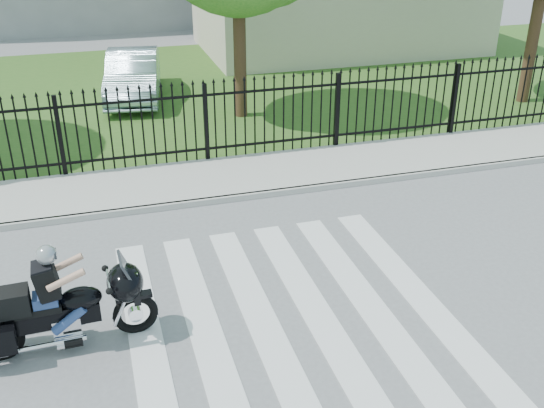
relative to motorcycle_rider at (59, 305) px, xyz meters
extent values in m
plane|color=slate|center=(3.02, -0.37, -0.64)|extent=(120.00, 120.00, 0.00)
cube|color=#ADAAA3|center=(3.02, 4.63, -0.58)|extent=(40.00, 2.00, 0.12)
cube|color=#ADAAA3|center=(3.02, 3.63, -0.58)|extent=(40.00, 0.12, 0.12)
cube|color=#30581E|center=(3.02, 11.63, -0.63)|extent=(40.00, 12.00, 0.02)
cube|color=black|center=(3.02, 5.63, -0.29)|extent=(26.00, 0.04, 0.05)
cube|color=black|center=(3.02, 5.63, 0.91)|extent=(26.00, 0.04, 0.05)
cylinder|color=#382316|center=(4.52, 8.63, 1.44)|extent=(0.32, 0.32, 4.16)
cylinder|color=#382316|center=(12.52, 7.63, 1.76)|extent=(0.32, 0.32, 4.80)
cube|color=beige|center=(10.02, 15.63, 1.11)|extent=(10.00, 6.00, 3.50)
torus|color=black|center=(0.93, 0.04, -0.34)|extent=(0.61, 0.14, 0.61)
cube|color=black|center=(-0.08, 0.00, -0.15)|extent=(1.16, 0.26, 0.27)
ellipsoid|color=black|center=(0.27, 0.01, 0.05)|extent=(0.56, 0.37, 0.29)
cube|color=black|center=(-0.26, -0.01, 0.02)|extent=(0.58, 0.30, 0.09)
cube|color=silver|center=(0.05, 0.00, -0.30)|extent=(0.36, 0.28, 0.27)
ellipsoid|color=black|center=(0.84, 0.03, 0.18)|extent=(0.50, 0.65, 0.48)
cube|color=black|center=(-0.54, -0.02, 0.18)|extent=(0.44, 0.35, 0.32)
cube|color=navy|center=(-0.15, -0.01, 0.12)|extent=(0.31, 0.28, 0.16)
sphere|color=#9EA2A6|center=(-0.05, 0.00, 0.76)|extent=(0.26, 0.26, 0.26)
imported|color=#A5C1CF|center=(1.96, 11.04, 0.05)|extent=(1.98, 4.21, 1.33)
camera|label=1|loc=(0.71, -7.21, 4.75)|focal=42.00mm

